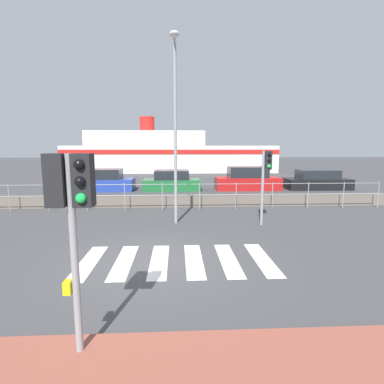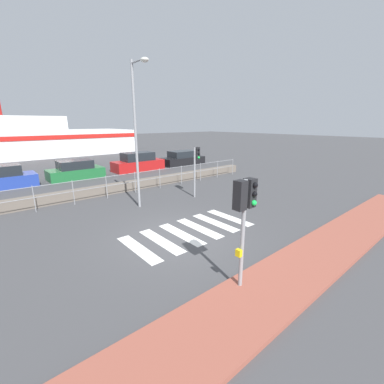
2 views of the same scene
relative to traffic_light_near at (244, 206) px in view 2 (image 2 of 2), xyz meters
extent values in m
plane|color=#424244|center=(0.68, 3.56, -2.22)|extent=(160.00, 160.00, 0.00)
cube|color=#934C3D|center=(0.68, -0.54, -2.16)|extent=(24.00, 1.80, 0.12)
cube|color=silver|center=(-0.91, 3.56, -2.21)|extent=(0.45, 2.40, 0.01)
cube|color=silver|center=(-0.01, 3.56, -2.21)|extent=(0.45, 2.40, 0.01)
cube|color=silver|center=(0.89, 3.56, -2.21)|extent=(0.45, 2.40, 0.01)
cube|color=silver|center=(1.79, 3.56, -2.21)|extent=(0.45, 2.40, 0.01)
cube|color=silver|center=(2.69, 3.56, -2.21)|extent=(0.45, 2.40, 0.01)
cube|color=silver|center=(3.59, 3.56, -2.21)|extent=(0.45, 2.40, 0.01)
cube|color=#6B6056|center=(0.68, 10.80, -1.94)|extent=(23.13, 0.55, 0.55)
cylinder|color=gray|center=(0.68, 9.92, -1.01)|extent=(20.82, 0.03, 0.03)
cylinder|color=gray|center=(0.68, 9.92, -1.52)|extent=(20.82, 0.03, 0.03)
cylinder|color=gray|center=(-2.79, 9.92, -1.58)|extent=(0.04, 0.04, 1.28)
cylinder|color=gray|center=(-1.06, 9.92, -1.58)|extent=(0.04, 0.04, 1.28)
cylinder|color=gray|center=(0.68, 9.92, -1.58)|extent=(0.04, 0.04, 1.28)
cylinder|color=gray|center=(2.41, 9.92, -1.58)|extent=(0.04, 0.04, 1.28)
cylinder|color=gray|center=(4.15, 9.92, -1.58)|extent=(0.04, 0.04, 1.28)
cylinder|color=gray|center=(5.88, 9.92, -1.58)|extent=(0.04, 0.04, 1.28)
cylinder|color=gray|center=(7.62, 9.92, -1.58)|extent=(0.04, 0.04, 1.28)
cylinder|color=gray|center=(9.35, 9.92, -1.58)|extent=(0.04, 0.04, 1.28)
cylinder|color=gray|center=(11.09, 9.92, -1.58)|extent=(0.04, 0.04, 1.28)
cylinder|color=gray|center=(0.00, 0.00, -0.80)|extent=(0.10, 0.10, 2.84)
cube|color=black|center=(-0.17, 0.00, 0.28)|extent=(0.24, 0.24, 0.68)
sphere|color=black|center=(-0.17, 0.14, 0.49)|extent=(0.13, 0.13, 0.13)
sphere|color=black|center=(-0.17, 0.14, 0.28)|extent=(0.13, 0.13, 0.13)
sphere|color=#19D84C|center=(-0.17, 0.14, 0.07)|extent=(0.13, 0.13, 0.13)
cube|color=black|center=(0.17, 0.00, 0.28)|extent=(0.24, 0.24, 0.68)
sphere|color=black|center=(0.17, -0.14, 0.49)|extent=(0.13, 0.13, 0.13)
sphere|color=black|center=(0.17, -0.14, 0.28)|extent=(0.13, 0.13, 0.13)
sphere|color=#19D84C|center=(0.17, -0.14, 0.07)|extent=(0.13, 0.13, 0.13)
cube|color=yellow|center=(-0.11, 0.00, -1.17)|extent=(0.10, 0.14, 0.18)
cylinder|color=gray|center=(4.55, 7.02, -0.83)|extent=(0.10, 0.10, 2.78)
cube|color=black|center=(4.72, 7.02, 0.22)|extent=(0.24, 0.24, 0.68)
sphere|color=black|center=(4.72, 6.88, 0.43)|extent=(0.13, 0.13, 0.13)
sphere|color=black|center=(4.72, 6.88, 0.22)|extent=(0.13, 0.13, 0.13)
sphere|color=#19D84C|center=(4.72, 6.88, 0.01)|extent=(0.13, 0.13, 0.13)
cylinder|color=gray|center=(1.32, 7.48, 1.13)|extent=(0.12, 0.12, 6.71)
cylinder|color=gray|center=(1.32, 6.93, 4.34)|extent=(0.07, 1.10, 0.07)
ellipsoid|color=silver|center=(1.32, 6.38, 4.29)|extent=(0.32, 0.42, 0.19)
cube|color=white|center=(0.68, 33.76, -0.68)|extent=(24.40, 8.52, 3.08)
cube|color=red|center=(0.68, 29.48, 0.19)|extent=(24.40, 0.08, 0.49)
cube|color=#1E6633|center=(1.01, 16.54, -1.84)|extent=(3.83, 1.88, 0.75)
cube|color=#1E2328|center=(1.01, 16.54, -1.16)|extent=(2.30, 1.65, 0.61)
cube|color=#B21919|center=(6.24, 16.54, -1.79)|extent=(4.40, 1.75, 0.86)
cube|color=#1E2328|center=(6.24, 16.54, -1.00)|extent=(2.64, 1.54, 0.70)
cube|color=black|center=(11.19, 16.54, -1.85)|extent=(4.40, 1.85, 0.74)
cube|color=#1E2328|center=(11.19, 16.54, -1.17)|extent=(2.64, 1.63, 0.61)
camera|label=1|loc=(1.37, -3.87, 0.70)|focal=28.00mm
camera|label=2|loc=(-4.55, -3.51, 1.86)|focal=24.00mm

